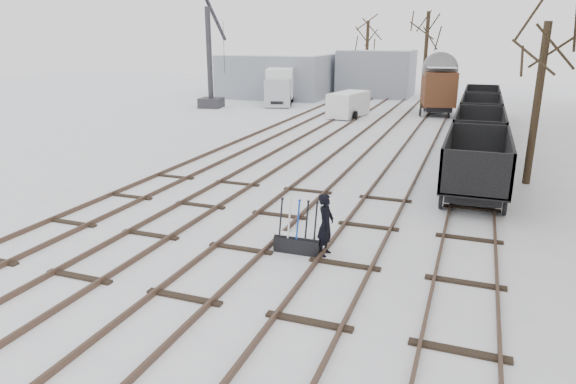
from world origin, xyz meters
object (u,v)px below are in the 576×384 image
ground_frame (298,242)px  freight_wagon_a (475,174)px  worker (326,225)px  box_van_wagon (438,87)px  lorry (280,86)px  crane (211,78)px  panel_van (349,104)px

ground_frame → freight_wagon_a: (4.43, 7.12, 0.60)m
worker → freight_wagon_a: 7.92m
freight_wagon_a → worker: bearing=-117.7°
box_van_wagon → lorry: bearing=162.4°
freight_wagon_a → crane: crane is taller
worker → lorry: 32.86m
ground_frame → lorry: 32.68m
ground_frame → box_van_wagon: bearing=86.8°
ground_frame → panel_van: bearing=100.1°
box_van_wagon → crane: crane is taller
freight_wagon_a → box_van_wagon: 21.60m
worker → lorry: (-13.04, 30.15, 0.71)m
box_van_wagon → crane: (-18.07, -2.31, 0.29)m
worker → box_van_wagon: box_van_wagon is taller
worker → crane: bearing=39.1°
box_van_wagon → crane: bearing=177.3°
worker → box_van_wagon: 28.38m
freight_wagon_a → lorry: lorry is taller
freight_wagon_a → ground_frame: bearing=-121.9°
crane → box_van_wagon: bearing=-2.0°
worker → crane: size_ratio=0.19×
lorry → crane: size_ratio=0.78×
panel_van → box_van_wagon: bearing=41.1°
lorry → crane: (-4.50, -4.11, 0.81)m
box_van_wagon → worker: bearing=-101.1°
freight_wagon_a → panel_van: bearing=117.4°
ground_frame → lorry: lorry is taller
worker → box_van_wagon: size_ratio=0.34×
freight_wagon_a → panel_van: freight_wagon_a is taller
ground_frame → lorry: bearing=111.4°
worker → box_van_wagon: bearing=4.1°
ground_frame → box_van_wagon: (1.28, 28.45, 1.81)m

